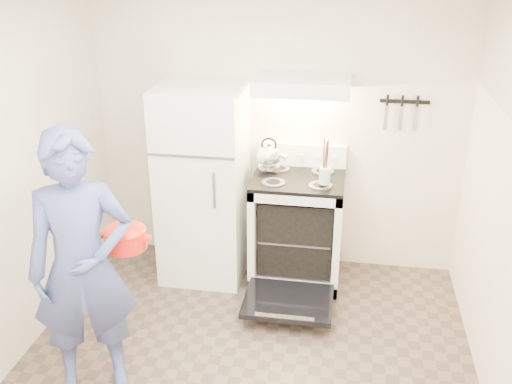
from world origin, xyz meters
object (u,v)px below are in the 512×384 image
person (83,268)px  dutch_oven (125,239)px  stove_body (297,230)px  tea_kettle (269,155)px  refrigerator (204,183)px

person → dutch_oven: 0.32m
stove_body → tea_kettle: bearing=162.5°
stove_body → person: person is taller
refrigerator → dutch_oven: bearing=-97.6°
person → dutch_oven: (0.19, 0.24, 0.09)m
stove_body → tea_kettle: 0.70m
dutch_oven → person: bearing=-129.6°
tea_kettle → refrigerator: bearing=-168.7°
refrigerator → tea_kettle: bearing=11.3°
stove_body → person: 2.01m
refrigerator → tea_kettle: refrigerator is taller
person → stove_body: bearing=29.6°
person → dutch_oven: bearing=26.9°
person → refrigerator: bearing=53.0°
refrigerator → person: (-0.37, -1.55, 0.04)m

